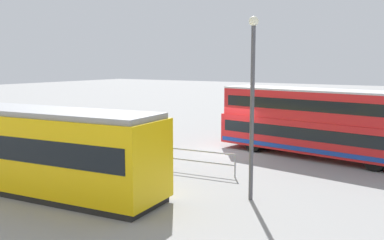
{
  "coord_description": "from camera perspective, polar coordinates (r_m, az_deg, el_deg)",
  "views": [
    {
      "loc": [
        -11.62,
        22.38,
        5.23
      ],
      "look_at": [
        0.27,
        3.71,
        2.29
      ],
      "focal_mm": 41.12,
      "sensor_mm": 36.0,
      "label": 1
    }
  ],
  "objects": [
    {
      "name": "ground_plane",
      "position": [
        25.75,
        4.96,
        -4.17
      ],
      "size": [
        160.0,
        160.0,
        0.0
      ],
      "primitive_type": "plane",
      "color": "gray"
    },
    {
      "name": "tram_yellow",
      "position": [
        20.0,
        -22.8,
        -3.03
      ],
      "size": [
        14.63,
        4.06,
        3.38
      ],
      "color": "#E5B70C",
      "rests_on": "ground"
    },
    {
      "name": "pedestrian_railing",
      "position": [
        21.64,
        -3.13,
        -4.42
      ],
      "size": [
        7.1,
        0.7,
        1.08
      ],
      "color": "gray",
      "rests_on": "ground"
    },
    {
      "name": "street_lamp",
      "position": [
        16.44,
        7.83,
        3.27
      ],
      "size": [
        0.36,
        0.36,
        6.87
      ],
      "color": "#4C4C51",
      "rests_on": "ground"
    },
    {
      "name": "info_sign",
      "position": [
        24.11,
        -14.32,
        -0.81
      ],
      "size": [
        1.14,
        0.29,
        2.6
      ],
      "color": "slate",
      "rests_on": "ground"
    },
    {
      "name": "double_decker_bus",
      "position": [
        24.9,
        16.5,
        -0.37
      ],
      "size": [
        12.12,
        4.46,
        3.75
      ],
      "color": "red",
      "rests_on": "ground"
    },
    {
      "name": "pedestrian_near_railing",
      "position": [
        23.95,
        -9.51,
        -2.85
      ],
      "size": [
        0.44,
        0.44,
        1.64
      ],
      "color": "#33384C",
      "rests_on": "ground"
    }
  ]
}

